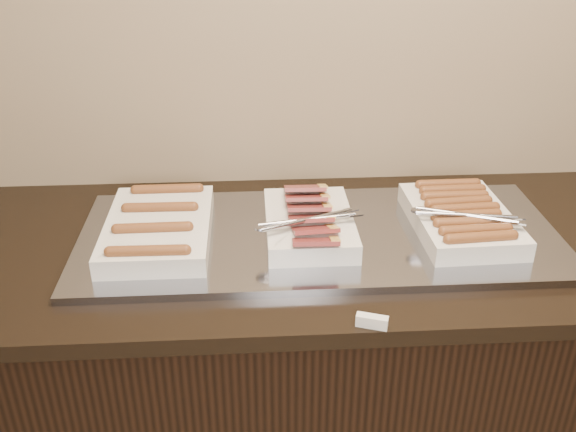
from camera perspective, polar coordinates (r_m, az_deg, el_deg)
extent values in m
cube|color=#9E896B|center=(1.80, 1.44, 17.94)|extent=(6.00, 0.05, 2.80)
cube|color=black|center=(1.90, 2.05, -14.48)|extent=(2.00, 0.70, 0.86)
cube|color=black|center=(1.63, 2.32, -2.73)|extent=(2.06, 0.76, 0.04)
cube|color=gray|center=(1.62, 2.79, -1.80)|extent=(1.20, 0.50, 0.02)
cube|color=silver|center=(1.61, -11.43, -1.11)|extent=(0.25, 0.38, 0.05)
cylinder|color=brown|center=(1.46, -12.37, -3.05)|extent=(0.17, 0.03, 0.03)
cylinder|color=brown|center=(1.55, -11.96, -1.04)|extent=(0.17, 0.03, 0.03)
cylinder|color=brown|center=(1.64, -11.31, 0.76)|extent=(0.17, 0.03, 0.03)
cylinder|color=brown|center=(1.74, -10.69, 2.36)|extent=(0.17, 0.03, 0.03)
cube|color=silver|center=(1.60, 1.89, -0.74)|extent=(0.21, 0.32, 0.05)
cube|color=#9A313C|center=(1.48, 2.44, -2.21)|extent=(0.11, 0.09, 0.04)
cube|color=#9A313C|center=(1.52, 2.39, -1.16)|extent=(0.11, 0.10, 0.04)
cube|color=#9A313C|center=(1.56, 2.02, -0.18)|extent=(0.11, 0.09, 0.04)
cube|color=#9A313C|center=(1.61, 1.86, 0.76)|extent=(0.11, 0.09, 0.04)
cube|color=#9A313C|center=(1.65, 1.60, 1.64)|extent=(0.11, 0.09, 0.04)
cube|color=#9A313C|center=(1.69, 1.51, 2.48)|extent=(0.11, 0.09, 0.04)
cube|color=silver|center=(1.68, 15.09, -0.32)|extent=(0.25, 0.36, 0.05)
cylinder|color=brown|center=(1.54, 16.77, -1.83)|extent=(0.16, 0.04, 0.03)
cylinder|color=brown|center=(1.57, 16.33, -1.17)|extent=(0.16, 0.03, 0.03)
cylinder|color=brown|center=(1.60, 15.87, -0.55)|extent=(0.16, 0.03, 0.03)
cylinder|color=brown|center=(1.63, 15.57, 0.06)|extent=(0.16, 0.03, 0.03)
cylinder|color=brown|center=(1.67, 15.47, 0.66)|extent=(0.16, 0.04, 0.03)
cylinder|color=brown|center=(1.69, 14.91, 1.21)|extent=(0.16, 0.04, 0.03)
cylinder|color=brown|center=(1.73, 14.60, 1.76)|extent=(0.16, 0.03, 0.03)
cylinder|color=brown|center=(1.76, 14.41, 2.28)|extent=(0.16, 0.03, 0.03)
cylinder|color=brown|center=(1.79, 14.04, 2.79)|extent=(0.16, 0.03, 0.03)
cube|color=silver|center=(1.33, 7.48, -9.27)|extent=(0.07, 0.04, 0.03)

